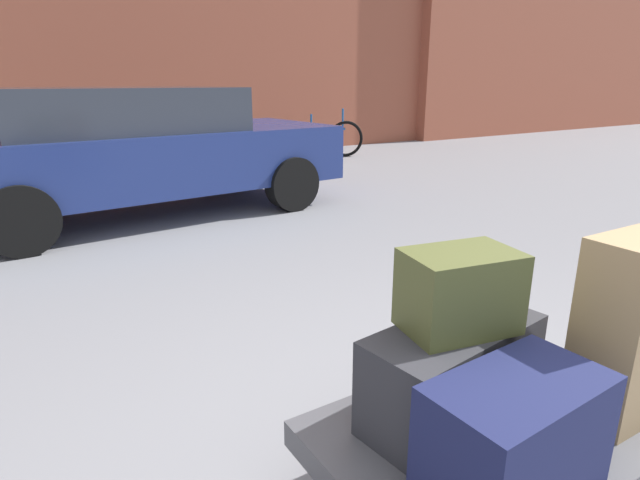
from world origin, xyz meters
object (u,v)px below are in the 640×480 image
duffel_bag_charcoal_stacked_top (452,373)px  bollard_kerb_near (272,152)px  parked_car (140,148)px  suitcase_tan_rear_left (632,328)px  bicycle_leaning (321,139)px  duffel_bag_olive_topmost_pile (459,291)px  bollard_kerb_mid (333,147)px  duffel_bag_navy_front_right (514,437)px  luggage_cart (499,437)px

duffel_bag_charcoal_stacked_top → bollard_kerb_near: duffel_bag_charcoal_stacked_top is taller
parked_car → duffel_bag_charcoal_stacked_top: bearing=-91.8°
suitcase_tan_rear_left → bicycle_leaning: suitcase_tan_rear_left is taller
duffel_bag_olive_topmost_pile → bollard_kerb_mid: 7.99m
duffel_bag_navy_front_right → duffel_bag_olive_topmost_pile: (0.10, 0.34, 0.30)m
duffel_bag_navy_front_right → duffel_bag_olive_topmost_pile: size_ratio=1.46×
duffel_bag_olive_topmost_pile → parked_car: (0.16, 4.92, -0.06)m
duffel_bag_charcoal_stacked_top → bollard_kerb_near: 7.41m
luggage_cart → suitcase_tan_rear_left: (0.40, -0.18, 0.40)m
luggage_cart → duffel_bag_charcoal_stacked_top: size_ratio=1.93×
bollard_kerb_near → duffel_bag_olive_topmost_pile: bearing=-112.2°
duffel_bag_charcoal_stacked_top → suitcase_tan_rear_left: (0.54, -0.30, 0.15)m
bollard_kerb_near → suitcase_tan_rear_left: bearing=-107.5°
duffel_bag_charcoal_stacked_top → parked_car: bearing=81.4°
bollard_kerb_mid → parked_car: bearing=-153.6°
parked_car → bollard_kerb_near: bearing=36.3°
bicycle_leaning → bollard_kerb_near: (-1.57, -0.89, -0.05)m
luggage_cart → parked_car: parked_car is taller
suitcase_tan_rear_left → luggage_cart: bearing=157.3°
duffel_bag_navy_front_right → bollard_kerb_mid: duffel_bag_navy_front_right is taller
duffel_bag_navy_front_right → suitcase_tan_rear_left: bearing=1.6°
bollard_kerb_mid → duffel_bag_olive_topmost_pile: bearing=-120.7°
luggage_cart → parked_car: 5.06m
parked_car → duffel_bag_navy_front_right: bearing=-92.9°
suitcase_tan_rear_left → duffel_bag_charcoal_stacked_top: bearing=152.6°
luggage_cart → duffel_bag_navy_front_right: duffel_bag_navy_front_right is taller
duffel_bag_navy_front_right → bollard_kerb_mid: bearing=57.9°
luggage_cart → parked_car: size_ratio=0.30×
duffel_bag_olive_topmost_pile → bollard_kerb_mid: size_ratio=0.56×
luggage_cart → bicycle_leaning: bearing=61.8°
parked_car → bollard_kerb_mid: (3.91, 1.94, -0.43)m
bicycle_leaning → bollard_kerb_mid: 0.94m
duffel_bag_olive_topmost_pile → bollard_kerb_mid: duffel_bag_olive_topmost_pile is taller
bollard_kerb_near → bollard_kerb_mid: same height
bicycle_leaning → bollard_kerb_near: size_ratio=2.58×
duffel_bag_navy_front_right → bollard_kerb_near: size_ratio=0.82×
duffel_bag_navy_front_right → bollard_kerb_near: duffel_bag_navy_front_right is taller
suitcase_tan_rear_left → bollard_kerb_mid: (3.53, 7.16, -0.34)m
duffel_bag_charcoal_stacked_top → duffel_bag_olive_topmost_pile: bearing=-96.7°
suitcase_tan_rear_left → duffel_bag_olive_topmost_pile: size_ratio=1.79×
duffel_bag_charcoal_stacked_top → bicycle_leaning: size_ratio=0.40×
bicycle_leaning → bollard_kerb_mid: bearing=-108.3°
suitcase_tan_rear_left → bollard_kerb_near: 7.51m
duffel_bag_charcoal_stacked_top → duffel_bag_olive_topmost_pile: duffel_bag_olive_topmost_pile is taller
duffel_bag_olive_topmost_pile → bollard_kerb_near: bearing=79.1°
suitcase_tan_rear_left → parked_car: bearing=95.8°
bicycle_leaning → bollard_kerb_mid: (-0.29, -0.89, -0.05)m
suitcase_tan_rear_left → parked_car: 5.24m
luggage_cart → duffel_bag_navy_front_right: bearing=-137.7°
duffel_bag_navy_front_right → parked_car: parked_car is taller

